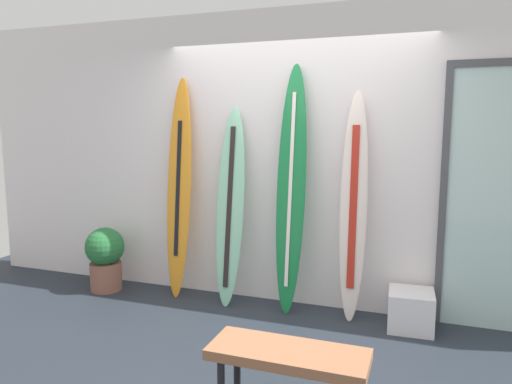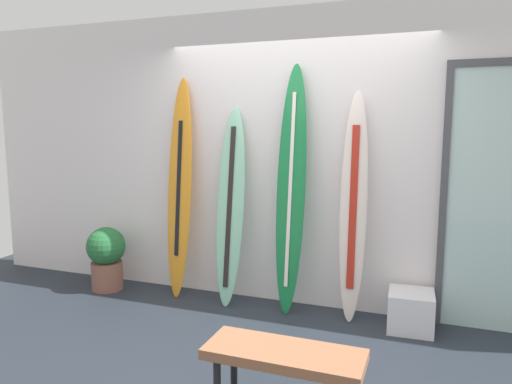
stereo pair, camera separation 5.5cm
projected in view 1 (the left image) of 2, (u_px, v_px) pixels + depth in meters
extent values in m
cube|color=#232932|center=(248.00, 360.00, 3.59)|extent=(8.00, 8.00, 0.04)
cube|color=white|center=(296.00, 159.00, 4.60)|extent=(7.20, 0.20, 2.80)
ellipsoid|color=orange|center=(179.00, 189.00, 4.77)|extent=(0.27, 0.29, 2.20)
cube|color=black|center=(178.00, 189.00, 4.74)|extent=(0.04, 0.15, 1.34)
ellipsoid|color=#8BD0AD|center=(230.00, 207.00, 4.57)|extent=(0.28, 0.35, 1.90)
cube|color=black|center=(229.00, 207.00, 4.55)|extent=(0.05, 0.25, 1.52)
ellipsoid|color=#1A7A3F|center=(291.00, 190.00, 4.36)|extent=(0.28, 0.33, 2.28)
cube|color=white|center=(290.00, 190.00, 4.33)|extent=(0.04, 0.22, 1.75)
cone|color=black|center=(288.00, 291.00, 4.42)|extent=(0.07, 0.08, 0.11)
ellipsoid|color=silver|center=(354.00, 207.00, 4.20)|extent=(0.25, 0.29, 2.03)
cube|color=red|center=(353.00, 207.00, 4.17)|extent=(0.07, 0.18, 1.42)
cube|color=silver|center=(411.00, 310.00, 4.07)|extent=(0.39, 0.39, 0.33)
cube|color=#47474C|center=(443.00, 199.00, 4.09)|extent=(0.06, 0.06, 2.19)
cylinder|color=brown|center=(106.00, 276.00, 5.03)|extent=(0.32, 0.32, 0.30)
sphere|color=#266935|center=(105.00, 247.00, 4.99)|extent=(0.40, 0.40, 0.40)
cube|color=#945F40|center=(288.00, 354.00, 2.72)|extent=(0.91, 0.35, 0.06)
cylinder|color=black|center=(237.00, 371.00, 2.99)|extent=(0.04, 0.04, 0.41)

